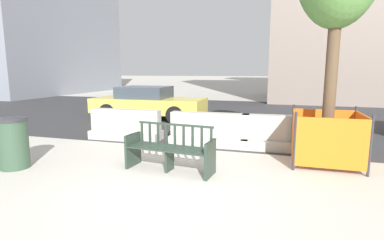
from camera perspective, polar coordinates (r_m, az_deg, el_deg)
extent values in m
plane|color=#B7B2A8|center=(4.83, -3.91, -13.78)|extent=(200.00, 200.00, 0.00)
cube|color=#333335|center=(13.08, 9.51, 0.94)|extent=(120.00, 12.00, 0.01)
cube|color=#28382D|center=(6.14, -11.18, -5.58)|extent=(0.10, 0.52, 0.66)
cube|color=#28382D|center=(5.42, 3.50, -7.43)|extent=(0.10, 0.52, 0.66)
cube|color=#28382D|center=(5.76, -4.30, -7.52)|extent=(0.07, 0.33, 0.45)
cube|color=#28382D|center=(5.50, -5.42, -5.91)|extent=(1.60, 0.24, 0.02)
cube|color=#28382D|center=(5.60, -4.86, -5.63)|extent=(1.60, 0.24, 0.02)
cube|color=#28382D|center=(5.70, -4.32, -5.36)|extent=(1.60, 0.24, 0.02)
cube|color=#28382D|center=(5.80, -3.81, -5.10)|extent=(1.60, 0.24, 0.02)
cube|color=#28382D|center=(5.90, -3.30, -4.84)|extent=(1.60, 0.24, 0.02)
cube|color=#28382D|center=(5.82, -3.30, -0.89)|extent=(1.59, 0.21, 0.04)
cube|color=#28382D|center=(6.22, -9.51, -2.30)|extent=(0.05, 0.03, 0.38)
cube|color=#28382D|center=(6.12, -8.02, -2.45)|extent=(0.05, 0.03, 0.38)
cube|color=#28382D|center=(6.03, -6.49, -2.60)|extent=(0.05, 0.03, 0.38)
cube|color=#28382D|center=(5.94, -4.91, -2.75)|extent=(0.05, 0.03, 0.38)
cube|color=#28382D|center=(5.86, -3.28, -2.91)|extent=(0.05, 0.03, 0.38)
cube|color=#28382D|center=(5.78, -1.61, -3.06)|extent=(0.05, 0.03, 0.38)
cube|color=#28382D|center=(5.71, 0.11, -3.22)|extent=(0.05, 0.03, 0.38)
cube|color=#28382D|center=(5.64, 1.87, -3.38)|extent=(0.05, 0.03, 0.38)
cube|color=#28382D|center=(5.58, 3.67, -3.54)|extent=(0.05, 0.03, 0.38)
cube|color=#28382D|center=(6.05, -11.38, -2.74)|extent=(0.10, 0.46, 0.03)
cube|color=#28382D|center=(5.32, 3.46, -4.24)|extent=(0.10, 0.46, 0.03)
cube|color=#ADA89E|center=(7.74, 3.29, -3.90)|extent=(2.01, 0.72, 0.24)
cube|color=#ADA89E|center=(7.65, 3.32, -0.84)|extent=(2.01, 0.34, 0.60)
cube|color=#ADA89E|center=(8.59, -12.43, -2.78)|extent=(2.02, 0.73, 0.24)
cube|color=#ADA89E|center=(8.51, -12.53, -0.01)|extent=(2.01, 0.35, 0.60)
cube|color=#ADA89E|center=(7.59, 16.98, -4.57)|extent=(2.03, 0.77, 0.24)
cube|color=#ADA89E|center=(7.50, 17.14, -1.45)|extent=(2.01, 0.39, 0.60)
cylinder|color=brown|center=(6.59, 24.87, 6.19)|extent=(0.24, 0.24, 3.26)
cylinder|color=#2D2D33|center=(6.03, 18.98, -3.87)|extent=(0.05, 0.05, 1.13)
cylinder|color=#2D2D33|center=(6.22, 30.87, -4.30)|extent=(0.05, 0.05, 1.13)
cylinder|color=#2D2D33|center=(7.28, 18.60, -1.62)|extent=(0.05, 0.05, 1.13)
cylinder|color=#2D2D33|center=(7.45, 28.50, -2.05)|extent=(0.05, 0.05, 1.13)
cube|color=orange|center=(6.09, 25.02, -4.11)|extent=(1.28, 0.03, 0.95)
cube|color=orange|center=(7.34, 23.60, -1.85)|extent=(1.28, 0.03, 0.95)
cube|color=orange|center=(6.65, 18.78, -2.64)|extent=(0.03, 1.28, 0.95)
cube|color=orange|center=(6.83, 29.58, -3.07)|extent=(0.03, 1.28, 0.95)
cube|color=#DBC64C|center=(12.06, -8.17, 2.84)|extent=(4.44, 1.86, 0.56)
cube|color=#38424C|center=(12.09, -8.99, 5.25)|extent=(1.93, 1.60, 0.46)
cylinder|color=black|center=(12.41, -0.78, 2.09)|extent=(0.64, 0.23, 0.64)
cylinder|color=black|center=(10.82, -3.30, 0.99)|extent=(0.64, 0.23, 0.64)
cylinder|color=black|center=(13.44, -12.04, 2.44)|extent=(0.64, 0.23, 0.64)
cylinder|color=black|center=(11.98, -15.77, 1.47)|extent=(0.64, 0.23, 0.64)
cylinder|color=#334C38|center=(6.81, -30.86, -4.07)|extent=(0.54, 0.54, 0.94)
cylinder|color=#2D2D33|center=(6.73, -31.21, 0.06)|extent=(0.57, 0.57, 0.06)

